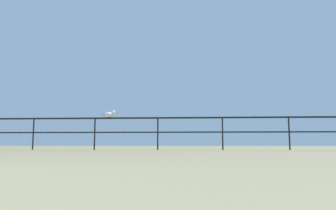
# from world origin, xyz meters

# --- Properties ---
(pier_railing) EXTENTS (21.46, 0.05, 0.99)m
(pier_railing) POSITION_xyz_m (0.00, 8.98, 0.73)
(pier_railing) COLOR black
(pier_railing) RESTS_ON ground_plane
(seagull_on_rail) EXTENTS (0.44, 0.29, 0.22)m
(seagull_on_rail) POSITION_xyz_m (-0.52, 8.99, 1.09)
(seagull_on_rail) COLOR white
(seagull_on_rail) RESTS_ON pier_railing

